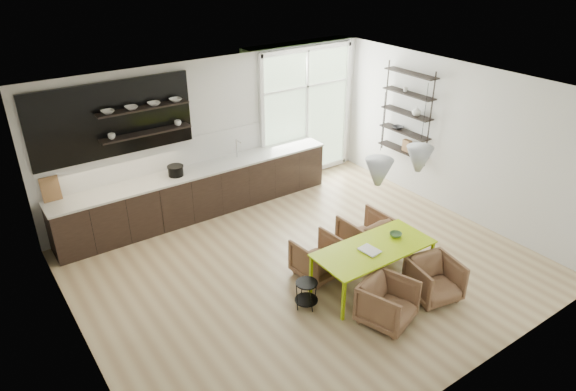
% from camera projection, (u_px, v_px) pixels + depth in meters
% --- Properties ---
extents(room, '(7.02, 6.01, 2.91)m').
position_uv_depth(room, '(298.00, 156.00, 8.91)').
color(room, tan).
rests_on(room, ground).
extents(kitchen_run, '(5.54, 0.69, 2.75)m').
position_uv_depth(kitchen_run, '(195.00, 186.00, 9.81)').
color(kitchen_run, black).
rests_on(kitchen_run, ground).
extents(right_shelving, '(0.26, 1.22, 1.90)m').
position_uv_depth(right_shelving, '(407.00, 116.00, 10.30)').
color(right_shelving, black).
rests_on(right_shelving, ground).
extents(dining_table, '(1.88, 0.86, 0.68)m').
position_uv_depth(dining_table, '(374.00, 250.00, 7.75)').
color(dining_table, '#B0D90C').
rests_on(dining_table, ground).
extents(armchair_back_left, '(0.74, 0.76, 0.64)m').
position_uv_depth(armchair_back_left, '(318.00, 257.00, 8.14)').
color(armchair_back_left, brown).
rests_on(armchair_back_left, ground).
extents(armchair_back_right, '(0.75, 0.77, 0.69)m').
position_uv_depth(armchair_back_right, '(365.00, 234.00, 8.73)').
color(armchair_back_right, brown).
rests_on(armchair_back_right, ground).
extents(armchair_front_left, '(0.88, 0.89, 0.65)m').
position_uv_depth(armchair_front_left, '(387.00, 303.00, 7.14)').
color(armchair_front_left, brown).
rests_on(armchair_front_left, ground).
extents(armchair_front_right, '(0.80, 0.82, 0.63)m').
position_uv_depth(armchair_front_right, '(434.00, 280.00, 7.63)').
color(armchair_front_right, brown).
rests_on(armchair_front_right, ground).
extents(wire_stool, '(0.34, 0.34, 0.43)m').
position_uv_depth(wire_stool, '(306.00, 291.00, 7.44)').
color(wire_stool, black).
rests_on(wire_stool, ground).
extents(table_book, '(0.26, 0.33, 0.03)m').
position_uv_depth(table_book, '(364.00, 253.00, 7.57)').
color(table_book, white).
rests_on(table_book, dining_table).
extents(table_bowl, '(0.22, 0.22, 0.06)m').
position_uv_depth(table_bowl, '(396.00, 235.00, 8.00)').
color(table_bowl, '#4C7444').
rests_on(table_bowl, dining_table).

